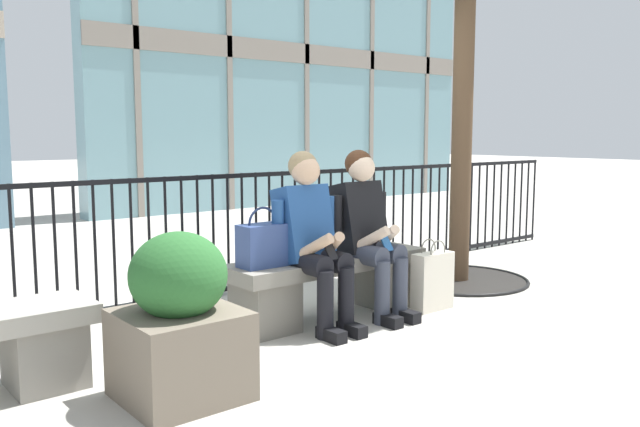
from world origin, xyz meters
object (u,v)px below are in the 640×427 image
Objects in this scene: stone_bench at (329,280)px; seated_person_with_phone at (312,234)px; planter at (180,322)px; seated_person_companion at (367,227)px; handbag_on_bench at (263,244)px; shopping_bag at (432,281)px.

seated_person_with_phone reaches higher than stone_bench.
seated_person_companion is at bearing 16.42° from planter.
seated_person_companion is (0.26, -0.13, 0.38)m from stone_bench.
shopping_bag is at bearing -14.61° from handbag_on_bench.
stone_bench is 1.32× the size of seated_person_with_phone.
shopping_bag is at bearing -25.29° from seated_person_companion.
stone_bench is 0.67m from handbag_on_bench.
seated_person_companion is 1.43× the size of planter.
seated_person_with_phone is at bearing -153.54° from stone_bench.
seated_person_with_phone reaches higher than handbag_on_bench.
shopping_bag is (0.99, -0.22, -0.43)m from seated_person_with_phone.
seated_person_companion reaches higher than planter.
handbag_on_bench is 1.40m from shopping_bag.
seated_person_with_phone reaches higher than planter.
seated_person_companion is at bearing -26.46° from stone_bench.
handbag_on_bench is (-0.84, 0.12, -0.05)m from seated_person_companion.
planter is at bearing -157.47° from seated_person_with_phone.
seated_person_companion is at bearing 0.00° from seated_person_with_phone.
seated_person_companion is 0.85m from handbag_on_bench.
handbag_on_bench is (-0.32, 0.12, -0.05)m from seated_person_with_phone.
seated_person_with_phone is 1.40m from planter.
seated_person_companion is 2.24× the size of shopping_bag.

